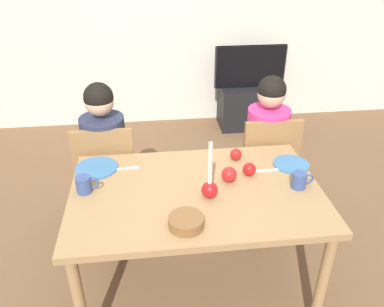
% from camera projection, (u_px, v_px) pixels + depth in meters
% --- Properties ---
extents(ground_plane, '(7.68, 7.68, 0.00)m').
position_uv_depth(ground_plane, '(196.00, 283.00, 2.54)').
color(ground_plane, brown).
extents(back_wall, '(6.40, 0.10, 2.60)m').
position_uv_depth(back_wall, '(165.00, 7.00, 4.13)').
color(back_wall, beige).
rests_on(back_wall, ground).
extents(dining_table, '(1.40, 0.90, 0.75)m').
position_uv_depth(dining_table, '(196.00, 202.00, 2.21)').
color(dining_table, '#99754C').
rests_on(dining_table, ground).
extents(chair_left, '(0.40, 0.40, 0.90)m').
position_uv_depth(chair_left, '(108.00, 173.00, 2.75)').
color(chair_left, olive).
rests_on(chair_left, ground).
extents(chair_right, '(0.40, 0.40, 0.90)m').
position_uv_depth(chair_right, '(265.00, 163.00, 2.87)').
color(chair_right, olive).
rests_on(chair_right, ground).
extents(person_left_child, '(0.30, 0.30, 1.17)m').
position_uv_depth(person_left_child, '(107.00, 164.00, 2.75)').
color(person_left_child, '#33384C').
rests_on(person_left_child, ground).
extents(person_right_child, '(0.30, 0.30, 1.17)m').
position_uv_depth(person_right_child, '(265.00, 154.00, 2.87)').
color(person_right_child, '#33384C').
rests_on(person_right_child, ground).
extents(tv_stand, '(0.64, 0.40, 0.48)m').
position_uv_depth(tv_stand, '(247.00, 106.00, 4.49)').
color(tv_stand, black).
rests_on(tv_stand, ground).
extents(tv, '(0.79, 0.05, 0.46)m').
position_uv_depth(tv, '(250.00, 67.00, 4.26)').
color(tv, black).
rests_on(tv, tv_stand).
extents(candle_centerpiece, '(0.09, 0.09, 0.33)m').
position_uv_depth(candle_centerpiece, '(210.00, 186.00, 2.08)').
color(candle_centerpiece, red).
rests_on(candle_centerpiece, dining_table).
extents(plate_left, '(0.26, 0.26, 0.01)m').
position_uv_depth(plate_left, '(97.00, 168.00, 2.36)').
color(plate_left, teal).
rests_on(plate_left, dining_table).
extents(plate_right, '(0.22, 0.22, 0.01)m').
position_uv_depth(plate_right, '(291.00, 164.00, 2.39)').
color(plate_right, teal).
rests_on(plate_right, dining_table).
extents(mug_left, '(0.13, 0.08, 0.10)m').
position_uv_depth(mug_left, '(84.00, 184.00, 2.13)').
color(mug_left, '#33477F').
rests_on(mug_left, dining_table).
extents(mug_right, '(0.13, 0.08, 0.09)m').
position_uv_depth(mug_right, '(300.00, 180.00, 2.17)').
color(mug_right, '#33477F').
rests_on(mug_right, dining_table).
extents(fork_left, '(0.18, 0.02, 0.01)m').
position_uv_depth(fork_left, '(124.00, 169.00, 2.35)').
color(fork_left, silver).
rests_on(fork_left, dining_table).
extents(fork_right, '(0.18, 0.02, 0.01)m').
position_uv_depth(fork_right, '(266.00, 170.00, 2.33)').
color(fork_right, silver).
rests_on(fork_right, dining_table).
extents(bowl_walnuts, '(0.18, 0.18, 0.05)m').
position_uv_depth(bowl_walnuts, '(186.00, 222.00, 1.89)').
color(bowl_walnuts, brown).
rests_on(bowl_walnuts, dining_table).
extents(apple_near_candle, '(0.08, 0.08, 0.08)m').
position_uv_depth(apple_near_candle, '(249.00, 169.00, 2.28)').
color(apple_near_candle, red).
rests_on(apple_near_candle, dining_table).
extents(apple_by_left_plate, '(0.07, 0.07, 0.07)m').
position_uv_depth(apple_by_left_plate, '(236.00, 154.00, 2.44)').
color(apple_by_left_plate, '#AE1A19').
rests_on(apple_by_left_plate, dining_table).
extents(apple_by_right_mug, '(0.09, 0.09, 0.09)m').
position_uv_depth(apple_by_right_mug, '(229.00, 174.00, 2.22)').
color(apple_by_right_mug, red).
rests_on(apple_by_right_mug, dining_table).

